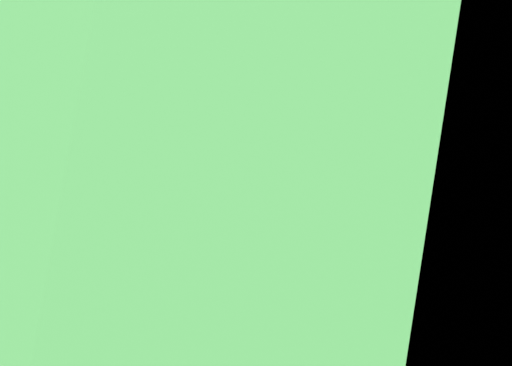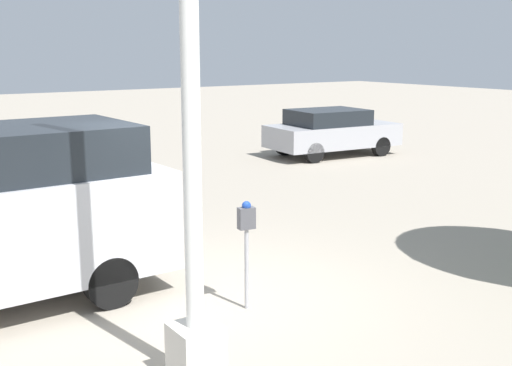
# 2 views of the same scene
# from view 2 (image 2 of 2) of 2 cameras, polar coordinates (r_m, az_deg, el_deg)

# --- Properties ---
(ground_plane) EXTENTS (80.00, 80.00, 0.00)m
(ground_plane) POSITION_cam_2_polar(r_m,az_deg,el_deg) (8.31, -4.02, -10.08)
(ground_plane) COLOR gray
(parking_meter_near) EXTENTS (0.21, 0.14, 1.34)m
(parking_meter_near) POSITION_cam_2_polar(r_m,az_deg,el_deg) (7.63, -0.85, -4.19)
(parking_meter_near) COLOR #9E9EA3
(parking_meter_near) RESTS_ON ground
(lamp_post) EXTENTS (0.44, 0.44, 6.36)m
(lamp_post) POSITION_cam_2_polar(r_m,az_deg,el_deg) (5.72, -5.72, 2.90)
(lamp_post) COLOR beige
(lamp_post) RESTS_ON ground
(car_distant) EXTENTS (3.98, 2.06, 1.37)m
(car_distant) POSITION_cam_2_polar(r_m,az_deg,el_deg) (19.00, 6.73, 4.60)
(car_distant) COLOR #9E9EA3
(car_distant) RESTS_ON ground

